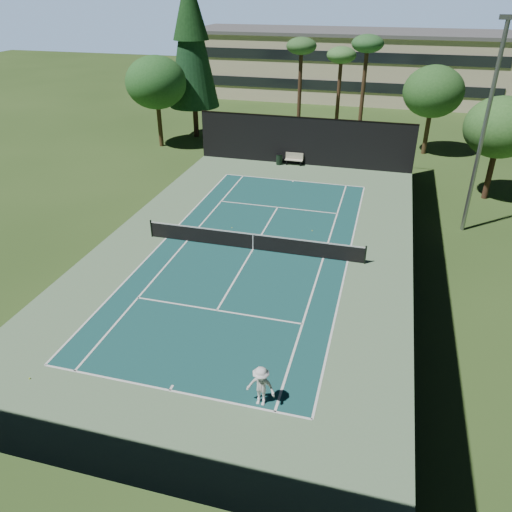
# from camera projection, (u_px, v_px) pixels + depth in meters

# --- Properties ---
(ground) EXTENTS (160.00, 160.00, 0.00)m
(ground) POSITION_uv_depth(u_px,v_px,m) (253.00, 249.00, 29.05)
(ground) COLOR #2C481B
(ground) RESTS_ON ground
(apron_slab) EXTENTS (18.00, 32.00, 0.01)m
(apron_slab) POSITION_uv_depth(u_px,v_px,m) (253.00, 249.00, 29.04)
(apron_slab) COLOR #5F835B
(apron_slab) RESTS_ON ground
(court_surface) EXTENTS (10.97, 23.77, 0.01)m
(court_surface) POSITION_uv_depth(u_px,v_px,m) (253.00, 249.00, 29.04)
(court_surface) COLOR #174A49
(court_surface) RESTS_ON ground
(court_lines) EXTENTS (11.07, 23.87, 0.01)m
(court_lines) POSITION_uv_depth(u_px,v_px,m) (253.00, 249.00, 29.04)
(court_lines) COLOR white
(court_lines) RESTS_ON ground
(tennis_net) EXTENTS (12.90, 0.10, 1.10)m
(tennis_net) POSITION_uv_depth(u_px,v_px,m) (253.00, 241.00, 28.78)
(tennis_net) COLOR black
(tennis_net) RESTS_ON ground
(fence) EXTENTS (18.04, 32.05, 4.03)m
(fence) POSITION_uv_depth(u_px,v_px,m) (253.00, 218.00, 28.13)
(fence) COLOR black
(fence) RESTS_ON ground
(player) EXTENTS (1.13, 0.70, 1.68)m
(player) POSITION_uv_depth(u_px,v_px,m) (261.00, 386.00, 18.02)
(player) COLOR white
(player) RESTS_ON ground
(tennis_ball_a) EXTENTS (0.07, 0.07, 0.07)m
(tennis_ball_a) POSITION_uv_depth(u_px,v_px,m) (30.00, 378.00, 19.54)
(tennis_ball_a) COLOR #C7DE32
(tennis_ball_a) RESTS_ON ground
(tennis_ball_b) EXTENTS (0.07, 0.07, 0.07)m
(tennis_ball_b) POSITION_uv_depth(u_px,v_px,m) (219.00, 234.00, 30.77)
(tennis_ball_b) COLOR #EAF537
(tennis_ball_b) RESTS_ON ground
(tennis_ball_c) EXTENTS (0.07, 0.07, 0.07)m
(tennis_ball_c) POSITION_uv_depth(u_px,v_px,m) (312.00, 231.00, 31.16)
(tennis_ball_c) COLOR #B7D330
(tennis_ball_c) RESTS_ON ground
(tennis_ball_d) EXTENTS (0.06, 0.06, 0.06)m
(tennis_ball_d) POSITION_uv_depth(u_px,v_px,m) (232.00, 228.00, 31.55)
(tennis_ball_d) COLOR #D2E133
(tennis_ball_d) RESTS_ON ground
(park_bench) EXTENTS (1.50, 0.45, 1.02)m
(park_bench) POSITION_uv_depth(u_px,v_px,m) (294.00, 158.00, 42.28)
(park_bench) COLOR beige
(park_bench) RESTS_ON ground
(trash_bin) EXTENTS (0.56, 0.56, 0.95)m
(trash_bin) POSITION_uv_depth(u_px,v_px,m) (279.00, 159.00, 42.36)
(trash_bin) COLOR black
(trash_bin) RESTS_ON ground
(pine_tree) EXTENTS (4.80, 4.80, 15.00)m
(pine_tree) POSITION_uv_depth(u_px,v_px,m) (191.00, 33.00, 45.80)
(pine_tree) COLOR #442B1D
(pine_tree) RESTS_ON ground
(palm_a) EXTENTS (2.80, 2.80, 9.32)m
(palm_a) POSITION_uv_depth(u_px,v_px,m) (301.00, 50.00, 45.86)
(palm_a) COLOR #452D1D
(palm_a) RESTS_ON ground
(palm_b) EXTENTS (2.80, 2.80, 8.42)m
(palm_b) POSITION_uv_depth(u_px,v_px,m) (341.00, 58.00, 47.15)
(palm_b) COLOR #4E3321
(palm_b) RESTS_ON ground
(palm_c) EXTENTS (2.80, 2.80, 9.77)m
(palm_c) POSITION_uv_depth(u_px,v_px,m) (367.00, 48.00, 43.44)
(palm_c) COLOR #452F1D
(palm_c) RESTS_ON ground
(decid_tree_a) EXTENTS (5.12, 5.12, 7.62)m
(decid_tree_a) POSITION_uv_depth(u_px,v_px,m) (433.00, 92.00, 42.75)
(decid_tree_a) COLOR #4A3620
(decid_tree_a) RESTS_ON ground
(decid_tree_b) EXTENTS (4.80, 4.80, 7.14)m
(decid_tree_b) POSITION_uv_depth(u_px,v_px,m) (501.00, 128.00, 33.54)
(decid_tree_b) COLOR #482D1F
(decid_tree_b) RESTS_ON ground
(decid_tree_c) EXTENTS (5.44, 5.44, 8.09)m
(decid_tree_c) POSITION_uv_depth(u_px,v_px,m) (156.00, 83.00, 44.70)
(decid_tree_c) COLOR #4F3922
(decid_tree_c) RESTS_ON ground
(campus_building) EXTENTS (40.50, 12.50, 8.30)m
(campus_building) POSITION_uv_depth(u_px,v_px,m) (346.00, 64.00, 65.91)
(campus_building) COLOR beige
(campus_building) RESTS_ON ground
(light_pole) EXTENTS (0.90, 0.25, 12.22)m
(light_pole) POSITION_uv_depth(u_px,v_px,m) (485.00, 127.00, 28.26)
(light_pole) COLOR gray
(light_pole) RESTS_ON ground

